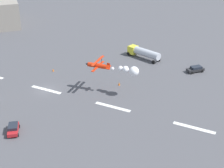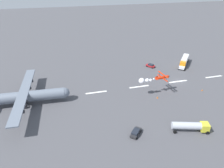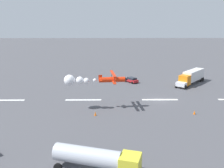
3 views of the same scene
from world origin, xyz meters
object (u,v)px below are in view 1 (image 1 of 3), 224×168
(traffic_cone_near, at_px, (53,70))
(traffic_cone_far, at_px, (119,84))
(airport_staff_sedan, at_px, (196,69))
(followme_car_yellow, at_px, (13,129))
(fuel_tanker_truck, at_px, (143,52))
(stunt_biplane_red, at_px, (120,69))

(traffic_cone_near, bearing_deg, traffic_cone_far, 1.41)
(airport_staff_sedan, relative_size, traffic_cone_far, 6.02)
(followme_car_yellow, relative_size, airport_staff_sedan, 0.96)
(followme_car_yellow, relative_size, traffic_cone_far, 5.77)
(traffic_cone_near, distance_m, traffic_cone_far, 18.62)
(fuel_tanker_truck, xyz_separation_m, traffic_cone_near, (-17.38, -18.57, -1.38))
(fuel_tanker_truck, distance_m, traffic_cone_far, 18.20)
(fuel_tanker_truck, relative_size, airport_staff_sedan, 2.31)
(traffic_cone_far, bearing_deg, fuel_tanker_truck, 93.90)
(stunt_biplane_red, relative_size, traffic_cone_near, 16.73)
(followme_car_yellow, distance_m, traffic_cone_far, 27.56)
(stunt_biplane_red, bearing_deg, fuel_tanker_truck, 98.01)
(stunt_biplane_red, relative_size, followme_car_yellow, 2.90)
(traffic_cone_far, bearing_deg, traffic_cone_near, -178.59)
(stunt_biplane_red, xyz_separation_m, traffic_cone_far, (-1.81, 3.53, -5.59))
(stunt_biplane_red, xyz_separation_m, airport_staff_sedan, (12.30, 19.14, -5.16))
(fuel_tanker_truck, height_order, airport_staff_sedan, fuel_tanker_truck)
(stunt_biplane_red, xyz_separation_m, traffic_cone_near, (-20.42, 3.08, -5.59))
(fuel_tanker_truck, height_order, traffic_cone_far, fuel_tanker_truck)
(stunt_biplane_red, relative_size, traffic_cone_far, 16.73)
(followme_car_yellow, bearing_deg, fuel_tanker_truck, 80.06)
(stunt_biplane_red, relative_size, fuel_tanker_truck, 1.20)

